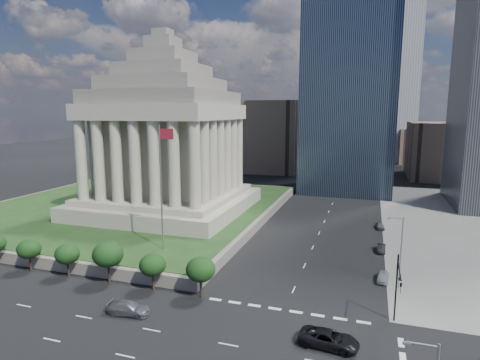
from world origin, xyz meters
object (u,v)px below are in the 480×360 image
at_px(war_memorial, 165,123).
at_px(suv_grey, 129,308).
at_px(parked_sedan_far, 380,226).
at_px(traffic_signal_ne, 398,284).
at_px(parked_sedan_mid, 381,248).
at_px(parked_sedan_near, 383,277).
at_px(street_lamp_north, 400,248).
at_px(flagpole, 162,181).
at_px(pickup_truck, 329,339).

bearing_deg(war_memorial, suv_grey, -67.79).
bearing_deg(parked_sedan_far, war_memorial, 179.65).
bearing_deg(war_memorial, traffic_signal_ne, -36.42).
distance_m(parked_sedan_mid, parked_sedan_far, 14.43).
relative_size(traffic_signal_ne, parked_sedan_near, 2.07).
relative_size(war_memorial, traffic_signal_ne, 4.88).
distance_m(war_memorial, street_lamp_north, 54.92).
relative_size(street_lamp_north, parked_sedan_near, 2.59).
bearing_deg(street_lamp_north, traffic_signal_ne, -94.19).
bearing_deg(parked_sedan_mid, flagpole, -154.09).
relative_size(traffic_signal_ne, suv_grey, 1.54).
relative_size(street_lamp_north, suv_grey, 1.92).
height_order(flagpole, street_lamp_north, flagpole).
height_order(flagpole, pickup_truck, flagpole).
xyz_separation_m(flagpole, street_lamp_north, (35.16, 1.00, -7.45)).
bearing_deg(parked_sedan_far, parked_sedan_near, -97.64).
distance_m(traffic_signal_ne, parked_sedan_far, 40.41).
relative_size(war_memorial, pickup_truck, 6.42).
height_order(traffic_signal_ne, parked_sedan_near, traffic_signal_ne).
bearing_deg(parked_sedan_far, street_lamp_north, -94.01).
xyz_separation_m(traffic_signal_ne, parked_sedan_near, (-1.00, 13.02, -4.59)).
bearing_deg(pickup_truck, street_lamp_north, -18.20).
height_order(parked_sedan_near, parked_sedan_far, parked_sedan_near).
distance_m(war_memorial, parked_sedan_near, 54.35).
relative_size(war_memorial, parked_sedan_mid, 10.34).
relative_size(parked_sedan_mid, parked_sedan_far, 1.02).
bearing_deg(war_memorial, street_lamp_north, -25.92).
relative_size(pickup_truck, parked_sedan_far, 1.65).
xyz_separation_m(traffic_signal_ne, suv_grey, (-29.86, -6.43, -4.50)).
height_order(war_memorial, flagpole, war_memorial).
distance_m(war_memorial, pickup_truck, 60.18).
height_order(war_memorial, traffic_signal_ne, war_memorial).
xyz_separation_m(war_memorial, parked_sedan_near, (45.50, -21.29, -20.74)).
bearing_deg(parked_sedan_mid, suv_grey, -130.81).
xyz_separation_m(suv_grey, parked_sedan_far, (28.86, 46.56, -0.13)).
height_order(flagpole, parked_sedan_mid, flagpole).
bearing_deg(pickup_truck, parked_sedan_mid, -4.79).
height_order(pickup_truck, suv_grey, pickup_truck).
bearing_deg(parked_sedan_mid, parked_sedan_near, -88.88).
bearing_deg(parked_sedan_mid, parked_sedan_far, 91.12).
bearing_deg(parked_sedan_far, flagpole, -145.82).
height_order(flagpole, parked_sedan_near, flagpole).
height_order(war_memorial, parked_sedan_mid, war_memorial).
relative_size(traffic_signal_ne, parked_sedan_mid, 2.12).
relative_size(war_memorial, flagpole, 1.95).
height_order(suv_grey, parked_sedan_near, suv_grey).
bearing_deg(war_memorial, flagpole, -63.11).
bearing_deg(parked_sedan_near, parked_sedan_mid, 94.27).
relative_size(war_memorial, street_lamp_north, 3.90).
relative_size(flagpole, parked_sedan_far, 5.42).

